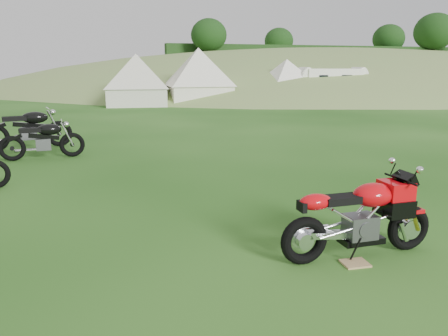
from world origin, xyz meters
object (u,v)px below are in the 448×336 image
object	(u,v)px
vintage_moto_c	(42,139)
tent_mid	(199,78)
sport_motorcycle	(360,211)
caravan	(331,84)
plywood_board	(355,263)
tent_left	(137,80)
vintage_moto_d	(27,128)
tent_right	(286,80)

from	to	relation	value
vintage_moto_c	tent_mid	world-z (taller)	tent_mid
sport_motorcycle	caravan	bearing A→B (deg)	60.96
plywood_board	tent_left	world-z (taller)	tent_left
vintage_moto_d	tent_left	world-z (taller)	tent_left
caravan	plywood_board	bearing A→B (deg)	-111.02
sport_motorcycle	tent_left	bearing A→B (deg)	91.33
sport_motorcycle	tent_mid	xyz separation A→B (m)	(3.25, 20.66, 0.91)
plywood_board	tent_mid	world-z (taller)	tent_mid
vintage_moto_c	tent_right	bearing A→B (deg)	42.67
sport_motorcycle	vintage_moto_c	size ratio (longest dim) A/B	1.00
tent_left	tent_mid	bearing A→B (deg)	10.26
sport_motorcycle	plywood_board	world-z (taller)	sport_motorcycle
tent_mid	sport_motorcycle	bearing A→B (deg)	-96.31
vintage_moto_d	tent_left	size ratio (longest dim) A/B	0.69
tent_left	tent_mid	size ratio (longest dim) A/B	0.93
caravan	sport_motorcycle	bearing A→B (deg)	-110.95
tent_mid	tent_right	xyz separation A→B (m)	(5.42, -0.10, -0.18)
vintage_moto_c	sport_motorcycle	bearing A→B (deg)	-64.78
sport_motorcycle	tent_right	bearing A→B (deg)	67.76
plywood_board	vintage_moto_d	bearing A→B (deg)	116.79
sport_motorcycle	vintage_moto_d	size ratio (longest dim) A/B	0.84
vintage_moto_c	caravan	world-z (taller)	caravan
vintage_moto_c	tent_left	world-z (taller)	tent_left
vintage_moto_c	tent_left	xyz separation A→B (m)	(3.69, 13.66, 0.87)
tent_right	vintage_moto_c	bearing A→B (deg)	-136.68
sport_motorcycle	plywood_board	xyz separation A→B (m)	(-0.14, -0.18, -0.53)
tent_right	tent_left	bearing A→B (deg)	176.30
sport_motorcycle	vintage_moto_d	bearing A→B (deg)	118.66
tent_mid	vintage_moto_d	bearing A→B (deg)	-119.21
plywood_board	caravan	world-z (taller)	caravan
vintage_moto_c	tent_mid	distance (m)	15.61
sport_motorcycle	vintage_moto_c	world-z (taller)	sport_motorcycle
sport_motorcycle	vintage_moto_c	bearing A→B (deg)	120.57
tent_left	tent_right	world-z (taller)	tent_left
sport_motorcycle	vintage_moto_d	distance (m)	9.41
caravan	tent_mid	bearing A→B (deg)	-175.33
sport_motorcycle	plywood_board	distance (m)	0.58
sport_motorcycle	tent_mid	size ratio (longest dim) A/B	0.54
vintage_moto_c	tent_right	xyz separation A→B (m)	(12.62, 13.72, 0.80)
tent_mid	caravan	xyz separation A→B (m)	(8.19, -0.58, -0.46)
plywood_board	tent_left	distance (m)	20.73
tent_left	tent_mid	xyz separation A→B (m)	(3.50, 0.16, 0.10)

